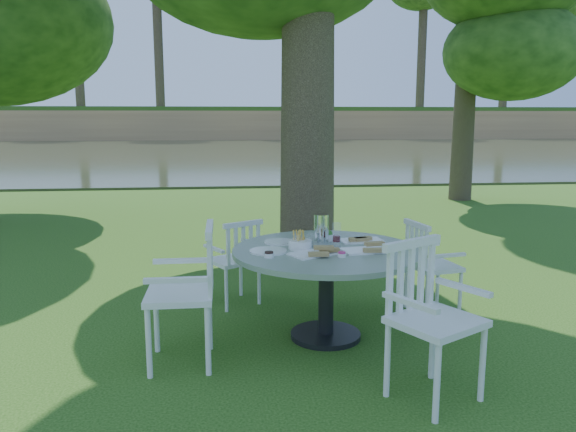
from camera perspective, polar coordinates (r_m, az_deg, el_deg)
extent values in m
plane|color=#1B410D|center=(5.14, 0.24, -9.76)|extent=(140.00, 140.00, 0.00)
cylinder|color=black|center=(4.60, 3.83, -11.95)|extent=(0.56, 0.56, 0.04)
cylinder|color=black|center=(4.49, 3.89, -7.88)|extent=(0.12, 0.12, 0.65)
cylinder|color=gray|center=(4.39, 3.94, -3.62)|extent=(1.47, 1.47, 0.04)
cylinder|color=white|center=(5.19, 17.08, -7.62)|extent=(0.03, 0.03, 0.41)
cylinder|color=white|center=(5.49, 14.96, -6.57)|extent=(0.03, 0.03, 0.41)
cylinder|color=white|center=(5.02, 13.92, -8.07)|extent=(0.03, 0.03, 0.41)
cylinder|color=white|center=(5.33, 11.92, -6.95)|extent=(0.03, 0.03, 0.41)
cube|color=white|center=(5.19, 14.57, -4.93)|extent=(0.45, 0.48, 0.04)
cube|color=white|center=(5.06, 12.89, -3.02)|extent=(0.11, 0.42, 0.42)
cylinder|color=white|center=(5.57, -4.82, -6.08)|extent=(0.03, 0.03, 0.40)
cylinder|color=white|center=(5.39, -8.04, -6.67)|extent=(0.03, 0.03, 0.40)
cylinder|color=white|center=(5.31, -2.96, -6.86)|extent=(0.03, 0.03, 0.40)
cylinder|color=white|center=(5.13, -6.28, -7.52)|extent=(0.03, 0.03, 0.40)
cube|color=white|center=(5.29, -5.56, -4.51)|extent=(0.54, 0.53, 0.04)
cube|color=white|center=(5.10, -4.55, -2.88)|extent=(0.37, 0.24, 0.41)
cylinder|color=white|center=(4.37, -13.22, -10.27)|extent=(0.04, 0.04, 0.49)
cylinder|color=white|center=(3.96, -13.97, -12.44)|extent=(0.04, 0.04, 0.49)
cylinder|color=white|center=(4.34, -7.97, -10.24)|extent=(0.04, 0.04, 0.49)
cylinder|color=white|center=(3.93, -8.14, -12.44)|extent=(0.04, 0.04, 0.49)
cube|color=white|center=(4.05, -10.95, -7.77)|extent=(0.46, 0.50, 0.04)
cube|color=white|center=(3.98, -7.91, -4.59)|extent=(0.05, 0.50, 0.50)
cylinder|color=white|center=(3.45, 14.89, -16.11)|extent=(0.04, 0.04, 0.48)
cylinder|color=white|center=(3.76, 19.14, -14.02)|extent=(0.04, 0.04, 0.48)
cylinder|color=white|center=(3.67, 10.05, -14.21)|extent=(0.04, 0.04, 0.48)
cylinder|color=white|center=(3.97, 14.46, -12.46)|extent=(0.04, 0.04, 0.48)
cube|color=white|center=(3.61, 14.84, -10.33)|extent=(0.65, 0.64, 0.04)
cube|color=white|center=(3.67, 12.38, -6.17)|extent=(0.45, 0.28, 0.49)
cube|color=white|center=(4.22, 2.66, -3.81)|extent=(0.42, 0.36, 0.01)
cube|color=white|center=(4.35, 8.00, -3.47)|extent=(0.40, 0.27, 0.01)
cube|color=white|center=(4.68, 7.43, -2.49)|extent=(0.37, 0.24, 0.01)
cylinder|color=white|center=(4.29, -2.02, -3.58)|extent=(0.29, 0.29, 0.01)
cylinder|color=white|center=(4.60, -0.85, -2.64)|extent=(0.26, 0.26, 0.01)
cylinder|color=white|center=(4.37, 1.24, -2.91)|extent=(0.18, 0.18, 0.07)
cylinder|color=white|center=(4.70, 3.72, -2.13)|extent=(0.17, 0.17, 0.06)
cylinder|color=silver|center=(4.55, 3.40, -1.32)|extent=(0.12, 0.12, 0.24)
cylinder|color=white|center=(4.44, 4.96, -1.94)|extent=(0.07, 0.07, 0.19)
cylinder|color=white|center=(4.45, 2.27, -2.46)|extent=(0.06, 0.06, 0.11)
cylinder|color=white|center=(4.33, 0.90, -2.75)|extent=(0.07, 0.07, 0.12)
cylinder|color=white|center=(4.15, 5.49, -3.98)|extent=(0.06, 0.06, 0.03)
cylinder|color=white|center=(4.33, 10.30, -3.48)|extent=(0.07, 0.07, 0.03)
cylinder|color=white|center=(4.42, 10.16, -3.18)|extent=(0.08, 0.08, 0.03)
cylinder|color=white|center=(4.12, -1.95, -4.01)|extent=(0.08, 0.08, 0.03)
ellipsoid|color=#1C3C13|center=(12.54, 17.76, 15.35)|extent=(3.21, 3.21, 2.24)
cube|color=#2C331E|center=(27.87, -5.11, 6.40)|extent=(100.00, 28.00, 0.12)
cube|color=#A87D4E|center=(43.32, -5.57, 9.13)|extent=(100.00, 3.00, 2.20)
cube|color=#1B410D|center=(50.82, -5.70, 10.66)|extent=(100.00, 18.00, 0.30)
cylinder|color=black|center=(47.50, -22.46, 17.72)|extent=(0.70, 0.70, 13.00)
cylinder|color=black|center=(45.97, -11.03, 18.55)|extent=(0.70, 0.70, 13.00)
cylinder|color=black|center=(46.18, 0.79, 18.69)|extent=(0.70, 0.70, 13.00)
cylinder|color=black|center=(48.09, 12.07, 18.13)|extent=(0.70, 0.70, 13.00)
cylinder|color=black|center=(51.53, 22.06, 17.08)|extent=(0.70, 0.70, 13.00)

